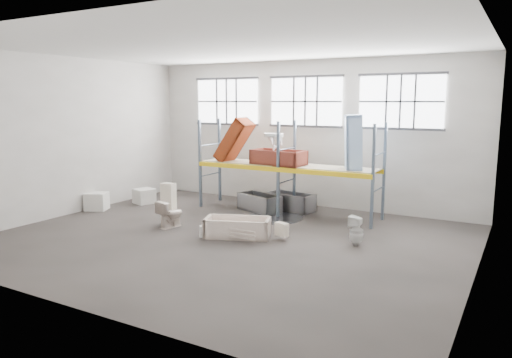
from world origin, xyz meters
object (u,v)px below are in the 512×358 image
Objects in this scene: toilet_white at (356,231)px; steel_tub_left at (260,202)px; toilet_beige at (170,214)px; carton_near at (97,201)px; bucket at (204,231)px; rust_tub_flat at (278,158)px; bathtub_beige at (238,227)px; cistern_tall at (169,204)px; steel_tub_right at (291,202)px; blue_tub_upright at (353,143)px.

steel_tub_left is at bearing -117.83° from toilet_white.
toilet_beige is 1.17× the size of carton_near.
toilet_white is 2.48× the size of bucket.
rust_tub_flat is 3.91m from bucket.
toilet_white is (3.04, 0.79, 0.13)m from bathtub_beige.
cistern_tall is at bearing -126.65° from rust_tub_flat.
toilet_white is (5.52, 0.65, -0.23)m from cistern_tall.
steel_tub_right is 1.66m from rust_tub_flat.
cistern_tall is 0.81× the size of steel_tub_left.
toilet_white is at bearing 2.33° from carton_near.
carton_near is (-5.83, 0.43, 0.04)m from bathtub_beige.
cistern_tall is (-2.48, 0.14, 0.36)m from bathtub_beige.
steel_tub_right reaches higher than steel_tub_left.
steel_tub_right is at bearing 29.37° from carton_near.
steel_tub_right is at bearing 71.41° from bathtub_beige.
steel_tub_left is at bearing -99.69° from toilet_beige.
steel_tub_left is at bearing 87.79° from bathtub_beige.
toilet_white reaches higher than steel_tub_left.
carton_near is (-5.50, -2.61, -1.53)m from rust_tub_flat.
carton_near is (-5.70, -3.21, 0.01)m from steel_tub_right.
bucket is at bearing -168.95° from bathtub_beige.
blue_tub_upright is at bearing -157.49° from toilet_white.
bathtub_beige is at bearing -71.61° from steel_tub_left.
steel_tub_left is at bearing -177.00° from blue_tub_upright.
toilet_white is 0.44× the size of rust_tub_flat.
toilet_beige is 3.37m from steel_tub_left.
toilet_white is at bearing -28.86° from steel_tub_left.
carton_near is at bearing -86.64° from toilet_white.
steel_tub_left is 0.87× the size of rust_tub_flat.
blue_tub_upright is 5.29× the size of bucket.
rust_tub_flat is (-3.36, 2.25, 1.43)m from toilet_white.
toilet_beige is at bearing -46.98° from cistern_tall.
toilet_beige is at bearing 166.32° from bucket.
toilet_beige reaches higher than bucket.
blue_tub_upright is (2.10, 3.18, 2.14)m from bathtub_beige.
rust_tub_flat is at bearing 2.01° from steel_tub_left.
toilet_beige is 2.56× the size of bucket.
rust_tub_flat is (-0.20, -0.60, 1.54)m from steel_tub_right.
cistern_tall reaches higher than carton_near.
steel_tub_right is 6.54m from carton_near.
steel_tub_right reaches higher than bathtub_beige.
toilet_white is 4.01m from bucket.
rust_tub_flat is 1.06× the size of blue_tub_upright.
bathtub_beige is 1.00× the size of rust_tub_flat.
bathtub_beige is 2.51m from cistern_tall.
cistern_tall reaches higher than bucket.
bathtub_beige is 1.15× the size of steel_tub_left.
toilet_white is 1.13× the size of carton_near.
bathtub_beige is 5.59× the size of bucket.
cistern_tall reaches higher than toilet_white.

